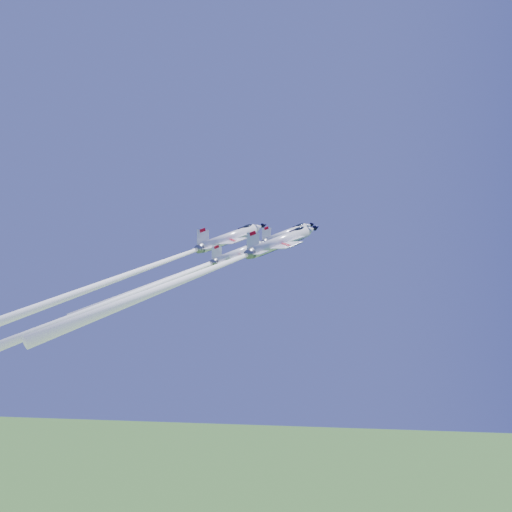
% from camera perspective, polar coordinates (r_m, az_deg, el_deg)
% --- Properties ---
extents(jet_lead, '(27.85, 31.15, 38.38)m').
position_cam_1_polar(jet_lead, '(105.35, -3.95, -0.53)').
color(jet_lead, white).
extents(jet_left, '(36.84, 41.37, 53.03)m').
position_cam_1_polar(jet_left, '(103.29, -13.53, -2.14)').
color(jet_left, white).
extents(jet_right, '(30.07, 33.37, 37.80)m').
position_cam_1_polar(jet_right, '(94.64, -5.05, -1.52)').
color(jet_right, white).
extents(jet_slot, '(28.28, 31.69, 39.75)m').
position_cam_1_polar(jet_slot, '(98.44, -10.06, -2.92)').
color(jet_slot, white).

